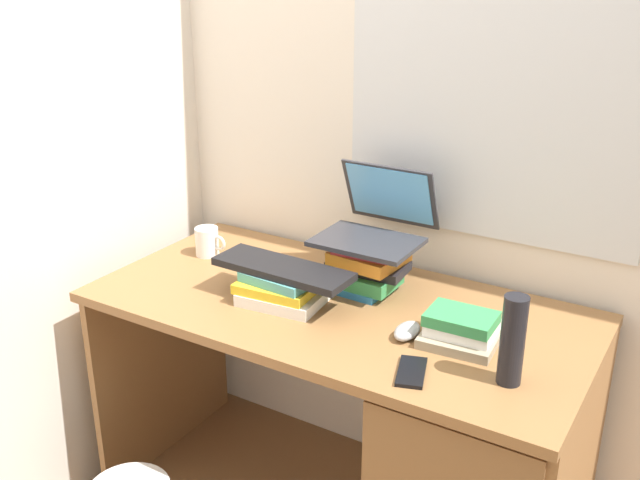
% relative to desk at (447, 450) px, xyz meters
% --- Properties ---
extents(wall_back, '(6.00, 0.06, 2.60)m').
position_rel_desk_xyz_m(wall_back, '(-0.37, 0.43, 0.88)').
color(wall_back, silver).
rests_on(wall_back, ground).
extents(wall_left, '(0.05, 6.00, 2.60)m').
position_rel_desk_xyz_m(wall_left, '(-1.22, 0.03, 0.88)').
color(wall_left, beige).
rests_on(wall_left, ground).
extents(desk, '(1.46, 0.71, 0.77)m').
position_rel_desk_xyz_m(desk, '(0.00, 0.00, 0.00)').
color(desk, olive).
rests_on(desk, ground).
extents(book_stack_tall, '(0.24, 0.20, 0.15)m').
position_rel_desk_xyz_m(book_stack_tall, '(-0.35, 0.15, 0.43)').
color(book_stack_tall, '#2672B2').
rests_on(book_stack_tall, desk).
extents(book_stack_keyboard_riser, '(0.26, 0.20, 0.09)m').
position_rel_desk_xyz_m(book_stack_keyboard_riser, '(-0.52, -0.04, 0.39)').
color(book_stack_keyboard_riser, white).
rests_on(book_stack_keyboard_riser, desk).
extents(book_stack_side, '(0.21, 0.20, 0.09)m').
position_rel_desk_xyz_m(book_stack_side, '(0.02, -0.00, 0.39)').
color(book_stack_side, gray).
rests_on(book_stack_side, desk).
extents(laptop, '(0.30, 0.30, 0.21)m').
position_rel_desk_xyz_m(laptop, '(-0.35, 0.22, 0.55)').
color(laptop, '#2D2D33').
rests_on(laptop, book_stack_tall).
extents(keyboard, '(0.42, 0.15, 0.02)m').
position_rel_desk_xyz_m(keyboard, '(-0.52, -0.04, 0.45)').
color(keyboard, black).
rests_on(keyboard, book_stack_keyboard_riser).
extents(computer_mouse, '(0.06, 0.10, 0.04)m').
position_rel_desk_xyz_m(computer_mouse, '(-0.12, -0.05, 0.37)').
color(computer_mouse, '#A5A8AD').
rests_on(computer_mouse, desk).
extents(mug, '(0.12, 0.08, 0.10)m').
position_rel_desk_xyz_m(mug, '(-0.93, 0.12, 0.40)').
color(mug, white).
rests_on(mug, desk).
extents(water_bottle, '(0.06, 0.06, 0.23)m').
position_rel_desk_xyz_m(water_bottle, '(0.18, -0.12, 0.46)').
color(water_bottle, black).
rests_on(water_bottle, desk).
extents(cell_phone, '(0.11, 0.15, 0.01)m').
position_rel_desk_xyz_m(cell_phone, '(-0.03, -0.21, 0.36)').
color(cell_phone, black).
rests_on(cell_phone, desk).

